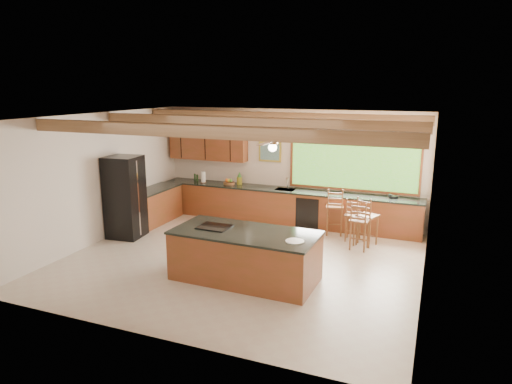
% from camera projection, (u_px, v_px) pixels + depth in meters
% --- Properties ---
extents(ground, '(7.20, 7.20, 0.00)m').
position_uv_depth(ground, '(241.00, 260.00, 9.63)').
color(ground, beige).
rests_on(ground, ground).
extents(room_shell, '(7.27, 6.54, 3.02)m').
position_uv_depth(room_shell, '(246.00, 152.00, 9.78)').
color(room_shell, beige).
rests_on(room_shell, ground).
extents(counter_run, '(7.12, 3.10, 1.28)m').
position_uv_depth(counter_run, '(251.00, 206.00, 12.10)').
color(counter_run, brown).
rests_on(counter_run, ground).
extents(island, '(2.76, 1.35, 0.97)m').
position_uv_depth(island, '(245.00, 255.00, 8.59)').
color(island, brown).
rests_on(island, ground).
extents(refrigerator, '(0.84, 0.82, 1.98)m').
position_uv_depth(refrigerator, '(125.00, 197.00, 10.94)').
color(refrigerator, black).
rests_on(refrigerator, ground).
extents(bar_stool_a, '(0.51, 0.51, 1.19)m').
position_uv_depth(bar_stool_a, '(334.00, 207.00, 11.11)').
color(bar_stool_a, brown).
rests_on(bar_stool_a, ground).
extents(bar_stool_b, '(0.44, 0.44, 1.13)m').
position_uv_depth(bar_stool_b, '(360.00, 221.00, 10.08)').
color(bar_stool_b, brown).
rests_on(bar_stool_b, ground).
extents(bar_stool_c, '(0.39, 0.39, 1.05)m').
position_uv_depth(bar_stool_c, '(353.00, 216.00, 10.67)').
color(bar_stool_c, brown).
rests_on(bar_stool_c, ground).
extents(bar_stool_d, '(0.54, 0.54, 1.16)m').
position_uv_depth(bar_stool_d, '(367.00, 217.00, 10.35)').
color(bar_stool_d, brown).
rests_on(bar_stool_d, ground).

